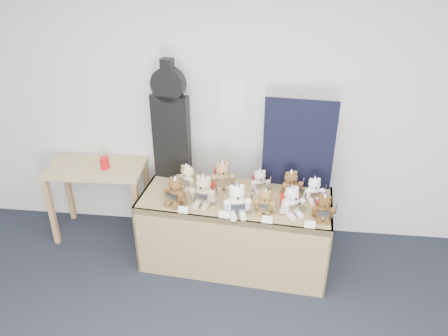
# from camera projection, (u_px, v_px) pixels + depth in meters

# --- Properties ---
(room_shell) EXTENTS (6.00, 6.00, 6.00)m
(room_shell) POSITION_uv_depth(u_px,v_px,m) (232.00, 97.00, 4.15)
(room_shell) COLOR white
(room_shell) RESTS_ON floor
(display_table) EXTENTS (1.79, 0.87, 0.72)m
(display_table) POSITION_uv_depth(u_px,v_px,m) (234.00, 216.00, 3.99)
(display_table) COLOR olive
(display_table) RESTS_ON floor
(side_table) EXTENTS (0.98, 0.57, 0.80)m
(side_table) POSITION_uv_depth(u_px,v_px,m) (98.00, 177.00, 4.42)
(side_table) COLOR tan
(side_table) RESTS_ON floor
(guitar_case) EXTENTS (0.37, 0.16, 1.17)m
(guitar_case) POSITION_uv_depth(u_px,v_px,m) (171.00, 122.00, 4.06)
(guitar_case) COLOR black
(guitar_case) RESTS_ON display_table
(navy_board) EXTENTS (0.65, 0.08, 0.86)m
(navy_board) POSITION_uv_depth(u_px,v_px,m) (299.00, 145.00, 3.96)
(navy_board) COLOR black
(navy_board) RESTS_ON display_table
(red_cup) EXTENTS (0.09, 0.09, 0.12)m
(red_cup) POSITION_uv_depth(u_px,v_px,m) (105.00, 163.00, 4.29)
(red_cup) COLOR red
(red_cup) RESTS_ON side_table
(teddy_front_far_left) EXTENTS (0.23, 0.23, 0.29)m
(teddy_front_far_left) POSITION_uv_depth(u_px,v_px,m) (175.00, 192.00, 3.84)
(teddy_front_far_left) COLOR brown
(teddy_front_far_left) RESTS_ON display_table
(teddy_front_left) EXTENTS (0.26, 0.23, 0.32)m
(teddy_front_left) POSITION_uv_depth(u_px,v_px,m) (204.00, 191.00, 3.84)
(teddy_front_left) COLOR tan
(teddy_front_left) RESTS_ON display_table
(teddy_front_centre) EXTENTS (0.27, 0.24, 0.32)m
(teddy_front_centre) POSITION_uv_depth(u_px,v_px,m) (237.00, 201.00, 3.69)
(teddy_front_centre) COLOR white
(teddy_front_centre) RESTS_ON display_table
(teddy_front_right) EXTENTS (0.21, 0.18, 0.25)m
(teddy_front_right) POSITION_uv_depth(u_px,v_px,m) (265.00, 202.00, 3.73)
(teddy_front_right) COLOR olive
(teddy_front_right) RESTS_ON display_table
(teddy_front_far_right) EXTENTS (0.25, 0.24, 0.30)m
(teddy_front_far_right) POSITION_uv_depth(u_px,v_px,m) (292.00, 201.00, 3.70)
(teddy_front_far_right) COLOR white
(teddy_front_far_right) RESTS_ON display_table
(teddy_front_end) EXTENTS (0.21, 0.18, 0.26)m
(teddy_front_end) POSITION_uv_depth(u_px,v_px,m) (324.00, 208.00, 3.64)
(teddy_front_end) COLOR brown
(teddy_front_end) RESTS_ON display_table
(teddy_back_left) EXTENTS (0.20, 0.20, 0.25)m
(teddy_back_left) POSITION_uv_depth(u_px,v_px,m) (188.00, 178.00, 4.09)
(teddy_back_left) COLOR beige
(teddy_back_left) RESTS_ON display_table
(teddy_back_centre_left) EXTENTS (0.26, 0.23, 0.31)m
(teddy_back_centre_left) POSITION_uv_depth(u_px,v_px,m) (223.00, 176.00, 4.07)
(teddy_back_centre_left) COLOR #A27D51
(teddy_back_centre_left) RESTS_ON display_table
(teddy_back_centre_right) EXTENTS (0.21, 0.19, 0.25)m
(teddy_back_centre_right) POSITION_uv_depth(u_px,v_px,m) (260.00, 181.00, 4.04)
(teddy_back_centre_right) COLOR beige
(teddy_back_centre_right) RESTS_ON display_table
(teddy_back_right) EXTENTS (0.23, 0.22, 0.28)m
(teddy_back_right) POSITION_uv_depth(u_px,v_px,m) (291.00, 184.00, 3.96)
(teddy_back_right) COLOR brown
(teddy_back_right) RESTS_ON display_table
(teddy_back_end) EXTENTS (0.21, 0.18, 0.25)m
(teddy_back_end) POSITION_uv_depth(u_px,v_px,m) (314.00, 190.00, 3.89)
(teddy_back_end) COLOR white
(teddy_back_end) RESTS_ON display_table
(teddy_back_far_left) EXTENTS (0.21, 0.18, 0.25)m
(teddy_back_far_left) POSITION_uv_depth(u_px,v_px,m) (186.00, 177.00, 4.11)
(teddy_back_far_left) COLOR olive
(teddy_back_far_left) RESTS_ON display_table
(entry_card_a) EXTENTS (0.09, 0.03, 0.06)m
(entry_card_a) POSITION_uv_depth(u_px,v_px,m) (183.00, 210.00, 3.73)
(entry_card_a) COLOR white
(entry_card_a) RESTS_ON display_table
(entry_card_b) EXTENTS (0.09, 0.03, 0.07)m
(entry_card_b) POSITION_uv_depth(u_px,v_px,m) (224.00, 215.00, 3.67)
(entry_card_b) COLOR white
(entry_card_b) RESTS_ON display_table
(entry_card_c) EXTENTS (0.09, 0.03, 0.06)m
(entry_card_c) POSITION_uv_depth(u_px,v_px,m) (267.00, 220.00, 3.61)
(entry_card_c) COLOR white
(entry_card_c) RESTS_ON display_table
(entry_card_d) EXTENTS (0.09, 0.03, 0.06)m
(entry_card_d) POSITION_uv_depth(u_px,v_px,m) (310.00, 225.00, 3.55)
(entry_card_d) COLOR white
(entry_card_d) RESTS_ON display_table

